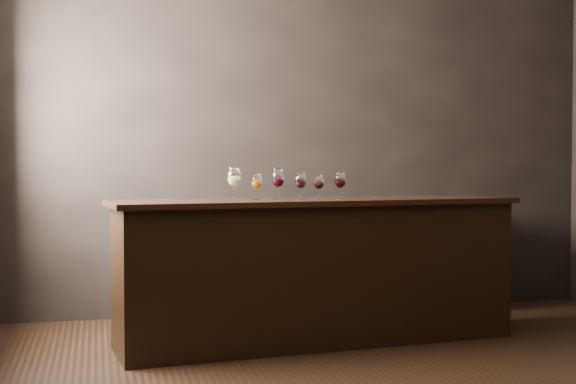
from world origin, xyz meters
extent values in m
plane|color=black|center=(0.00, 0.00, 0.00)|extent=(5.00, 5.00, 0.00)
cube|color=black|center=(0.00, 2.25, 1.40)|extent=(5.00, 0.02, 2.80)
cube|color=black|center=(-0.25, 1.05, 0.48)|extent=(2.80, 0.91, 0.96)
cube|color=black|center=(-0.25, 1.05, 0.98)|extent=(2.90, 0.99, 0.04)
cube|color=black|center=(0.24, 2.03, 0.42)|extent=(2.34, 0.40, 0.84)
cylinder|color=white|center=(-0.83, 1.06, 1.00)|extent=(0.08, 0.08, 0.00)
cylinder|color=white|center=(-0.83, 1.06, 1.05)|extent=(0.01, 0.01, 0.08)
ellipsoid|color=white|center=(-0.83, 1.06, 1.15)|extent=(0.09, 0.09, 0.13)
cylinder|color=white|center=(-0.83, 1.06, 1.21)|extent=(0.07, 0.07, 0.01)
ellipsoid|color=#D4D36F|center=(-0.83, 1.06, 1.13)|extent=(0.07, 0.07, 0.06)
cylinder|color=white|center=(-0.67, 1.06, 1.00)|extent=(0.06, 0.06, 0.00)
cylinder|color=white|center=(-0.67, 1.06, 1.04)|extent=(0.01, 0.01, 0.07)
ellipsoid|color=white|center=(-0.67, 1.06, 1.13)|extent=(0.08, 0.08, 0.11)
cylinder|color=white|center=(-0.67, 1.06, 1.17)|extent=(0.06, 0.06, 0.01)
ellipsoid|color=orange|center=(-0.67, 1.06, 1.11)|extent=(0.06, 0.06, 0.05)
cylinder|color=white|center=(-0.54, 1.02, 1.00)|extent=(0.07, 0.07, 0.00)
cylinder|color=white|center=(-0.54, 1.02, 1.04)|extent=(0.01, 0.01, 0.08)
ellipsoid|color=white|center=(-0.54, 1.02, 1.15)|extent=(0.09, 0.09, 0.13)
cylinder|color=white|center=(-0.54, 1.02, 1.20)|extent=(0.07, 0.07, 0.01)
ellipsoid|color=black|center=(-0.54, 1.02, 1.13)|extent=(0.07, 0.07, 0.06)
cylinder|color=white|center=(-0.37, 1.03, 1.00)|extent=(0.07, 0.07, 0.00)
cylinder|color=white|center=(-0.37, 1.03, 1.04)|extent=(0.01, 0.01, 0.07)
ellipsoid|color=white|center=(-0.37, 1.03, 1.13)|extent=(0.08, 0.08, 0.11)
cylinder|color=white|center=(-0.37, 1.03, 1.18)|extent=(0.06, 0.06, 0.01)
ellipsoid|color=black|center=(-0.37, 1.03, 1.11)|extent=(0.06, 0.06, 0.05)
cylinder|color=white|center=(-0.25, 1.02, 1.00)|extent=(0.06, 0.06, 0.00)
cylinder|color=white|center=(-0.25, 1.02, 1.04)|extent=(0.01, 0.01, 0.06)
ellipsoid|color=white|center=(-0.25, 1.02, 1.12)|extent=(0.07, 0.07, 0.10)
cylinder|color=white|center=(-0.25, 1.02, 1.16)|extent=(0.05, 0.05, 0.01)
ellipsoid|color=black|center=(-0.25, 1.02, 1.10)|extent=(0.06, 0.06, 0.05)
cylinder|color=white|center=(-0.09, 1.03, 1.00)|extent=(0.07, 0.07, 0.00)
cylinder|color=white|center=(-0.09, 1.03, 1.04)|extent=(0.01, 0.01, 0.07)
ellipsoid|color=white|center=(-0.09, 1.03, 1.13)|extent=(0.08, 0.08, 0.11)
cylinder|color=white|center=(-0.09, 1.03, 1.18)|extent=(0.06, 0.06, 0.01)
ellipsoid|color=black|center=(-0.09, 1.03, 1.11)|extent=(0.06, 0.06, 0.05)
camera|label=1|loc=(-1.73, -4.27, 1.24)|focal=50.00mm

